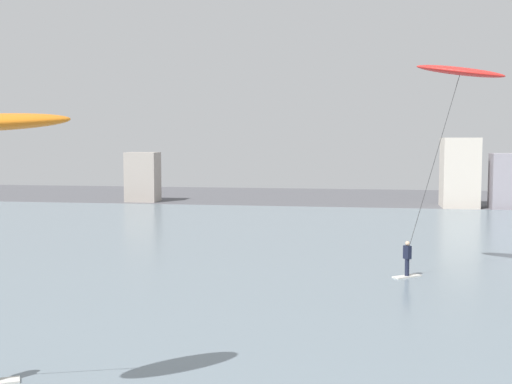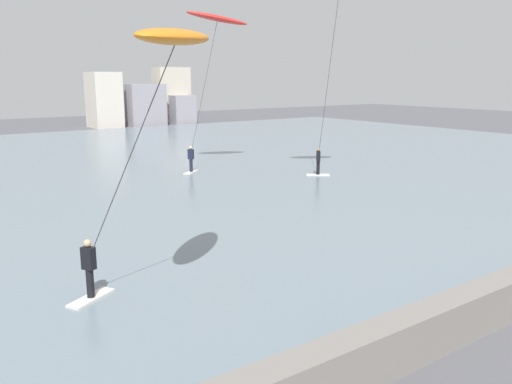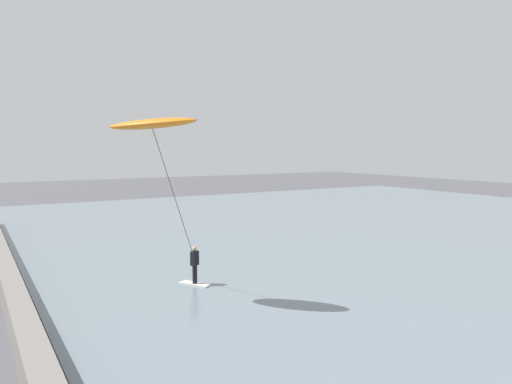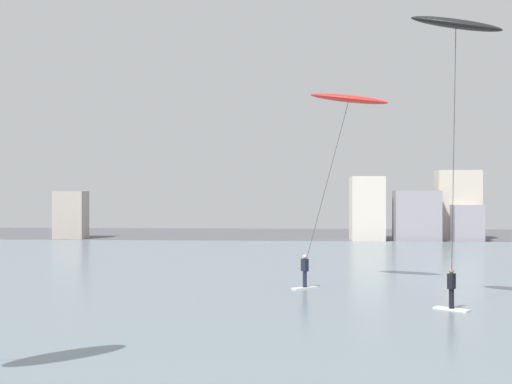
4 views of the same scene
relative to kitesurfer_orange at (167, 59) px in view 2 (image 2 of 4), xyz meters
The scene contains 5 objects.
seawall_barrier 9.47m from the kitesurfer_orange, 38.99° to the right, with size 60.00×0.70×1.07m, color slate.
water_bay 23.55m from the kitesurfer_orange, 75.02° to the left, with size 84.00×52.00×0.10m, color slate.
far_shore_buildings 53.79m from the kitesurfer_orange, 71.18° to the left, with size 43.96×4.71×7.12m.
kitesurfer_orange is the anchor object (origin of this frame).
kitesurfer_red 21.31m from the kitesurfer_orange, 55.66° to the left, with size 4.85×2.25×9.78m.
Camera 2 is at (-11.36, -2.42, 5.86)m, focal length 37.06 mm.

